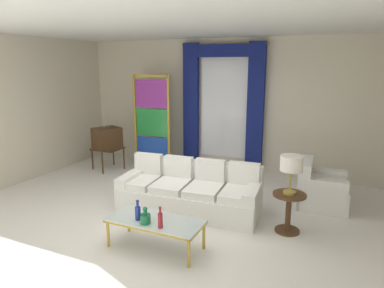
{
  "coord_description": "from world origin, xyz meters",
  "views": [
    {
      "loc": [
        2.49,
        -4.48,
        2.41
      ],
      "look_at": [
        0.07,
        0.9,
        1.05
      ],
      "focal_mm": 32.15,
      "sensor_mm": 36.0,
      "label": 1
    }
  ],
  "objects_px": {
    "bottle_amber_squat": "(145,218)",
    "armchair_white": "(319,190)",
    "stained_glass_divider": "(152,124)",
    "peacock_figurine": "(165,165)",
    "bottle_crystal_tall": "(138,212)",
    "vintage_tv": "(107,139)",
    "bottle_blue_decanter": "(160,219)",
    "round_side_table": "(288,209)",
    "coffee_table": "(155,222)",
    "couch_white_long": "(191,192)",
    "table_lamp_brass": "(291,165)"
  },
  "relations": [
    {
      "from": "couch_white_long",
      "to": "peacock_figurine",
      "type": "distance_m",
      "value": 1.99
    },
    {
      "from": "bottle_blue_decanter",
      "to": "armchair_white",
      "type": "bearing_deg",
      "value": 56.84
    },
    {
      "from": "peacock_figurine",
      "to": "table_lamp_brass",
      "type": "bearing_deg",
      "value": -29.07
    },
    {
      "from": "armchair_white",
      "to": "table_lamp_brass",
      "type": "relative_size",
      "value": 1.51
    },
    {
      "from": "stained_glass_divider",
      "to": "peacock_figurine",
      "type": "relative_size",
      "value": 3.67
    },
    {
      "from": "vintage_tv",
      "to": "round_side_table",
      "type": "distance_m",
      "value": 4.63
    },
    {
      "from": "bottle_amber_squat",
      "to": "armchair_white",
      "type": "distance_m",
      "value": 3.23
    },
    {
      "from": "couch_white_long",
      "to": "armchair_white",
      "type": "xyz_separation_m",
      "value": [
        1.98,
        1.06,
        -0.02
      ]
    },
    {
      "from": "bottle_blue_decanter",
      "to": "stained_glass_divider",
      "type": "relative_size",
      "value": 0.13
    },
    {
      "from": "bottle_amber_squat",
      "to": "armchair_white",
      "type": "bearing_deg",
      "value": 52.95
    },
    {
      "from": "armchair_white",
      "to": "round_side_table",
      "type": "bearing_deg",
      "value": -105.49
    },
    {
      "from": "vintage_tv",
      "to": "table_lamp_brass",
      "type": "height_order",
      "value": "vintage_tv"
    },
    {
      "from": "bottle_blue_decanter",
      "to": "bottle_crystal_tall",
      "type": "distance_m",
      "value": 0.39
    },
    {
      "from": "vintage_tv",
      "to": "armchair_white",
      "type": "distance_m",
      "value": 4.74
    },
    {
      "from": "bottle_blue_decanter",
      "to": "armchair_white",
      "type": "xyz_separation_m",
      "value": [
        1.7,
        2.6,
        -0.24
      ]
    },
    {
      "from": "couch_white_long",
      "to": "round_side_table",
      "type": "xyz_separation_m",
      "value": [
        1.65,
        -0.16,
        0.05
      ]
    },
    {
      "from": "bottle_amber_squat",
      "to": "coffee_table",
      "type": "bearing_deg",
      "value": 67.69
    },
    {
      "from": "bottle_blue_decanter",
      "to": "round_side_table",
      "type": "relative_size",
      "value": 0.48
    },
    {
      "from": "couch_white_long",
      "to": "bottle_amber_squat",
      "type": "relative_size",
      "value": 10.5
    },
    {
      "from": "coffee_table",
      "to": "stained_glass_divider",
      "type": "relative_size",
      "value": 0.58
    },
    {
      "from": "coffee_table",
      "to": "round_side_table",
      "type": "distance_m",
      "value": 1.96
    },
    {
      "from": "bottle_crystal_tall",
      "to": "armchair_white",
      "type": "height_order",
      "value": "armchair_white"
    },
    {
      "from": "armchair_white",
      "to": "bottle_crystal_tall",
      "type": "bearing_deg",
      "value": -129.56
    },
    {
      "from": "vintage_tv",
      "to": "stained_glass_divider",
      "type": "height_order",
      "value": "stained_glass_divider"
    },
    {
      "from": "round_side_table",
      "to": "coffee_table",
      "type": "bearing_deg",
      "value": -142.05
    },
    {
      "from": "couch_white_long",
      "to": "bottle_blue_decanter",
      "type": "bearing_deg",
      "value": -79.59
    },
    {
      "from": "stained_glass_divider",
      "to": "peacock_figurine",
      "type": "xyz_separation_m",
      "value": [
        0.51,
        -0.33,
        -0.84
      ]
    },
    {
      "from": "bottle_amber_squat",
      "to": "vintage_tv",
      "type": "relative_size",
      "value": 0.17
    },
    {
      "from": "round_side_table",
      "to": "couch_white_long",
      "type": "bearing_deg",
      "value": 174.4
    },
    {
      "from": "couch_white_long",
      "to": "table_lamp_brass",
      "type": "xyz_separation_m",
      "value": [
        1.65,
        -0.16,
        0.72
      ]
    },
    {
      "from": "stained_glass_divider",
      "to": "bottle_amber_squat",
      "type": "bearing_deg",
      "value": -60.66
    },
    {
      "from": "couch_white_long",
      "to": "round_side_table",
      "type": "relative_size",
      "value": 4.03
    },
    {
      "from": "bottle_blue_decanter",
      "to": "armchair_white",
      "type": "distance_m",
      "value": 3.12
    },
    {
      "from": "round_side_table",
      "to": "bottle_crystal_tall",
      "type": "bearing_deg",
      "value": -143.3
    },
    {
      "from": "bottle_amber_squat",
      "to": "bottle_blue_decanter",
      "type": "bearing_deg",
      "value": -7.63
    },
    {
      "from": "armchair_white",
      "to": "table_lamp_brass",
      "type": "bearing_deg",
      "value": -105.49
    },
    {
      "from": "couch_white_long",
      "to": "peacock_figurine",
      "type": "bearing_deg",
      "value": 131.58
    },
    {
      "from": "bottle_blue_decanter",
      "to": "vintage_tv",
      "type": "bearing_deg",
      "value": 136.72
    },
    {
      "from": "vintage_tv",
      "to": "table_lamp_brass",
      "type": "xyz_separation_m",
      "value": [
        4.38,
        -1.46,
        0.3
      ]
    },
    {
      "from": "peacock_figurine",
      "to": "round_side_table",
      "type": "xyz_separation_m",
      "value": [
        2.97,
        -1.65,
        0.14
      ]
    },
    {
      "from": "bottle_crystal_tall",
      "to": "vintage_tv",
      "type": "distance_m",
      "value": 3.82
    },
    {
      "from": "couch_white_long",
      "to": "vintage_tv",
      "type": "height_order",
      "value": "vintage_tv"
    },
    {
      "from": "bottle_crystal_tall",
      "to": "peacock_figurine",
      "type": "relative_size",
      "value": 0.47
    },
    {
      "from": "bottle_crystal_tall",
      "to": "armchair_white",
      "type": "bearing_deg",
      "value": 50.44
    },
    {
      "from": "couch_white_long",
      "to": "coffee_table",
      "type": "height_order",
      "value": "couch_white_long"
    },
    {
      "from": "peacock_figurine",
      "to": "round_side_table",
      "type": "height_order",
      "value": "round_side_table"
    },
    {
      "from": "couch_white_long",
      "to": "bottle_amber_squat",
      "type": "height_order",
      "value": "couch_white_long"
    },
    {
      "from": "armchair_white",
      "to": "round_side_table",
      "type": "relative_size",
      "value": 1.44
    },
    {
      "from": "couch_white_long",
      "to": "coffee_table",
      "type": "distance_m",
      "value": 1.37
    },
    {
      "from": "bottle_blue_decanter",
      "to": "vintage_tv",
      "type": "xyz_separation_m",
      "value": [
        -3.02,
        2.84,
        0.2
      ]
    }
  ]
}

